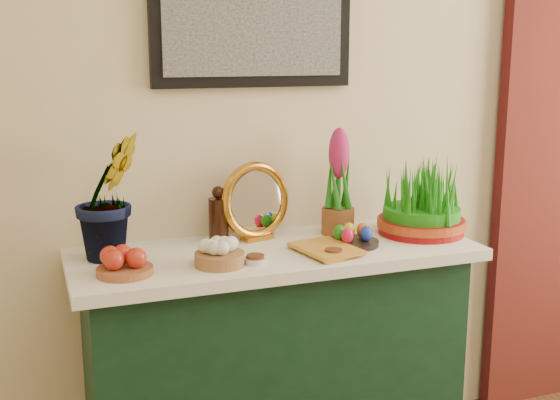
# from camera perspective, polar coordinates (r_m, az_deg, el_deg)

# --- Properties ---
(sideboard) EXTENTS (1.30, 0.45, 0.85)m
(sideboard) POSITION_cam_1_polar(r_m,az_deg,el_deg) (2.60, -0.39, -13.79)
(sideboard) COLOR #12331F
(sideboard) RESTS_ON ground
(tablecloth) EXTENTS (1.40, 0.55, 0.04)m
(tablecloth) POSITION_cam_1_polar(r_m,az_deg,el_deg) (2.44, -0.41, -4.36)
(tablecloth) COLOR white
(tablecloth) RESTS_ON sideboard
(hyacinth_green) EXTENTS (0.35, 0.33, 0.55)m
(hyacinth_green) POSITION_cam_1_polar(r_m,az_deg,el_deg) (2.32, -13.79, 1.92)
(hyacinth_green) COLOR #1C7919
(hyacinth_green) RESTS_ON tablecloth
(apple_bowl) EXTENTS (0.18, 0.18, 0.09)m
(apple_bowl) POSITION_cam_1_polar(r_m,az_deg,el_deg) (2.19, -12.52, -5.03)
(apple_bowl) COLOR #96502D
(apple_bowl) RESTS_ON tablecloth
(garlic_basket) EXTENTS (0.18, 0.18, 0.09)m
(garlic_basket) POSITION_cam_1_polar(r_m,az_deg,el_deg) (2.24, -4.94, -4.42)
(garlic_basket) COLOR #A57042
(garlic_basket) RESTS_ON tablecloth
(vinegar_cruet) EXTENTS (0.07, 0.07, 0.21)m
(vinegar_cruet) POSITION_cam_1_polar(r_m,az_deg,el_deg) (2.49, -5.02, -1.46)
(vinegar_cruet) COLOR black
(vinegar_cruet) RESTS_ON tablecloth
(mirror) EXTENTS (0.29, 0.14, 0.28)m
(mirror) POSITION_cam_1_polar(r_m,az_deg,el_deg) (2.52, -1.99, -0.16)
(mirror) COLOR #C27D22
(mirror) RESTS_ON tablecloth
(book) EXTENTS (0.20, 0.25, 0.03)m
(book) POSITION_cam_1_polar(r_m,az_deg,el_deg) (2.33, 2.01, -4.26)
(book) COLOR #C9892A
(book) RESTS_ON tablecloth
(spice_dish_left) EXTENTS (0.07, 0.07, 0.03)m
(spice_dish_left) POSITION_cam_1_polar(r_m,az_deg,el_deg) (2.26, -2.01, -4.86)
(spice_dish_left) COLOR silver
(spice_dish_left) RESTS_ON tablecloth
(spice_dish_right) EXTENTS (0.07, 0.07, 0.03)m
(spice_dish_right) POSITION_cam_1_polar(r_m,az_deg,el_deg) (2.33, 4.37, -4.36)
(spice_dish_right) COLOR silver
(spice_dish_right) RESTS_ON tablecloth
(egg_plate) EXTENTS (0.23, 0.23, 0.07)m
(egg_plate) POSITION_cam_1_polar(r_m,az_deg,el_deg) (2.47, 5.96, -3.08)
(egg_plate) COLOR black
(egg_plate) RESTS_ON tablecloth
(hyacinth_pink) EXTENTS (0.12, 0.12, 0.40)m
(hyacinth_pink) POSITION_cam_1_polar(r_m,az_deg,el_deg) (2.59, 4.77, 1.07)
(hyacinth_pink) COLOR brown
(hyacinth_pink) RESTS_ON tablecloth
(wheatgrass_sabzeh) EXTENTS (0.33, 0.33, 0.27)m
(wheatgrass_sabzeh) POSITION_cam_1_polar(r_m,az_deg,el_deg) (2.65, 11.46, -0.21)
(wheatgrass_sabzeh) COLOR maroon
(wheatgrass_sabzeh) RESTS_ON tablecloth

